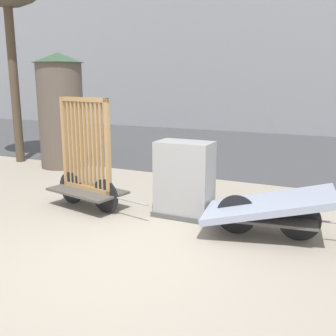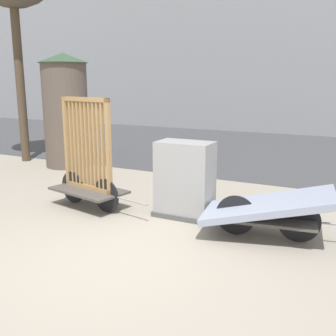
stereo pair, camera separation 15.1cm
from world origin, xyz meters
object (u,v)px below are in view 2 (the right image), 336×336
(bike_cart_with_bedframe, at_px, (88,170))
(bike_cart_with_mattress, at_px, (267,209))
(utility_cabinet, at_px, (185,182))
(advertising_column, at_px, (66,110))

(bike_cart_with_bedframe, bearing_deg, bike_cart_with_mattress, 11.64)
(bike_cart_with_mattress, bearing_deg, utility_cabinet, 158.66)
(bike_cart_with_bedframe, bearing_deg, utility_cabinet, 22.92)
(bike_cart_with_bedframe, distance_m, utility_cabinet, 1.72)
(bike_cart_with_bedframe, relative_size, bike_cart_with_mattress, 0.90)
(utility_cabinet, distance_m, advertising_column, 4.92)
(bike_cart_with_bedframe, relative_size, advertising_column, 0.73)
(bike_cart_with_bedframe, distance_m, bike_cart_with_mattress, 3.11)
(bike_cart_with_mattress, bearing_deg, advertising_column, 148.08)
(bike_cart_with_bedframe, bearing_deg, advertising_column, 147.62)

